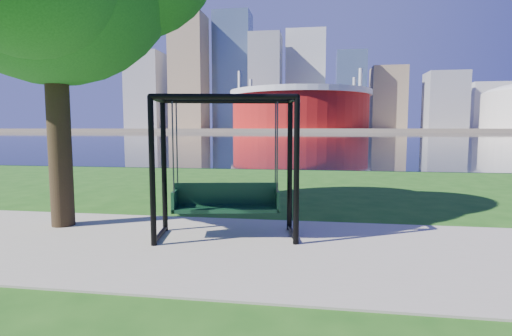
# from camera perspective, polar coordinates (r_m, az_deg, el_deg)

# --- Properties ---
(ground) EXTENTS (900.00, 900.00, 0.00)m
(ground) POSITION_cam_1_polar(r_m,az_deg,el_deg) (7.03, 0.50, -10.37)
(ground) COLOR #1E5114
(ground) RESTS_ON ground
(path) EXTENTS (120.00, 4.00, 0.03)m
(path) POSITION_cam_1_polar(r_m,az_deg,el_deg) (6.55, -0.15, -11.44)
(path) COLOR #9E937F
(path) RESTS_ON ground
(river) EXTENTS (900.00, 180.00, 0.02)m
(river) POSITION_cam_1_polar(r_m,az_deg,el_deg) (108.71, 8.35, 4.57)
(river) COLOR black
(river) RESTS_ON ground
(far_bank) EXTENTS (900.00, 228.00, 2.00)m
(far_bank) POSITION_cam_1_polar(r_m,az_deg,el_deg) (312.69, 8.70, 5.41)
(far_bank) COLOR #937F60
(far_bank) RESTS_ON ground
(stadium) EXTENTS (83.00, 83.00, 32.00)m
(stadium) POSITION_cam_1_polar(r_m,az_deg,el_deg) (242.25, 6.30, 8.52)
(stadium) COLOR maroon
(stadium) RESTS_ON far_bank
(skyline) EXTENTS (392.00, 66.00, 96.50)m
(skyline) POSITION_cam_1_polar(r_m,az_deg,el_deg) (327.89, 8.04, 11.53)
(skyline) COLOR gray
(skyline) RESTS_ON far_bank
(swing) EXTENTS (2.59, 1.48, 2.50)m
(swing) POSITION_cam_1_polar(r_m,az_deg,el_deg) (7.00, -4.29, -0.38)
(swing) COLOR black
(swing) RESTS_ON ground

